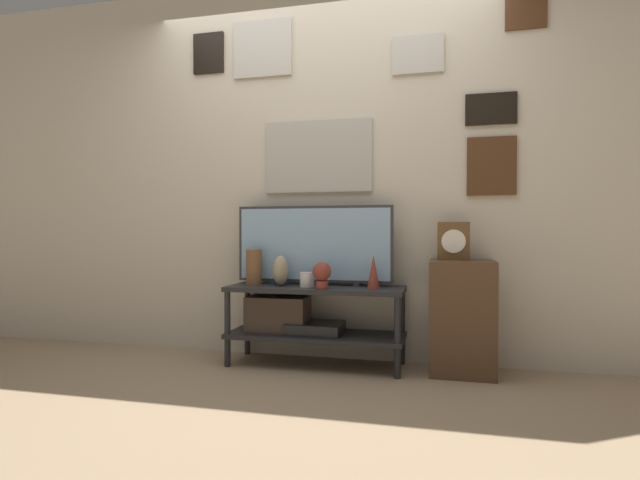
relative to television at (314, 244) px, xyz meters
The scene contains 11 objects.
ground_plane 0.87m from the television, 83.95° to the right, with size 12.00×12.00×0.00m, color #997F60.
wall_back 0.58m from the television, 76.12° to the left, with size 6.40×0.08×2.70m.
media_console 0.49m from the television, 123.98° to the right, with size 1.17×0.40×0.53m.
television is the anchor object (origin of this frame).
vase_tall_ceramic 0.44m from the television, 166.83° to the right, with size 0.11×0.11×0.24m.
vase_urn_stoneware 0.29m from the television, 152.13° to the right, with size 0.10×0.14×0.20m.
vase_slim_bronze 0.48m from the television, 17.05° to the right, with size 0.08×0.08×0.22m.
candle_jar 0.27m from the television, 94.83° to the right, with size 0.10×0.10×0.10m.
decorative_bust 0.31m from the television, 63.43° to the right, with size 0.12×0.12×0.17m.
side_table 1.08m from the television, ahead, with size 0.40×0.34×0.71m.
mantel_clock 0.92m from the television, ahead, with size 0.20×0.11×0.24m.
Camera 1 is at (0.83, -2.96, 0.89)m, focal length 28.00 mm.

